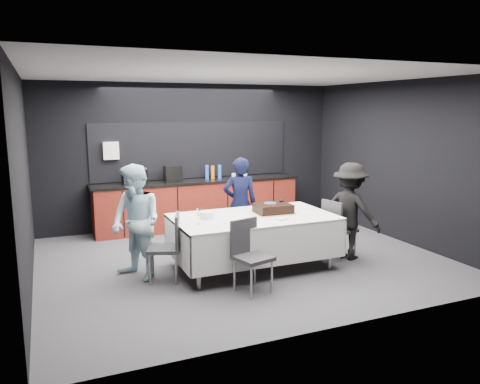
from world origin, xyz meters
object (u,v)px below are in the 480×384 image
at_px(person_left, 136,223).
at_px(chair_left, 169,242).
at_px(plate_stack, 207,215).
at_px(champagne_flute, 199,213).
at_px(person_right, 350,211).
at_px(cake_assembly, 273,208).
at_px(party_table, 253,225).
at_px(chair_near, 249,250).
at_px(chair_right, 336,225).
at_px(person_center, 240,204).

bearing_deg(person_left, chair_left, 28.86).
bearing_deg(chair_left, plate_stack, 14.18).
xyz_separation_m(champagne_flute, person_right, (2.45, -0.01, -0.19)).
bearing_deg(cake_assembly, champagne_flute, -169.29).
relative_size(party_table, chair_near, 2.51).
distance_m(chair_near, person_right, 2.08).
distance_m(plate_stack, chair_right, 2.07).
xyz_separation_m(cake_assembly, plate_stack, (-1.02, 0.04, -0.02)).
bearing_deg(cake_assembly, plate_stack, 177.75).
xyz_separation_m(chair_right, chair_near, (-1.78, -0.66, 0.00)).
height_order(party_table, cake_assembly, cake_assembly).
bearing_deg(person_center, chair_right, 152.82).
distance_m(person_center, person_right, 1.77).
distance_m(chair_left, chair_right, 2.63).
relative_size(cake_assembly, person_right, 0.38).
distance_m(chair_left, person_center, 1.76).
bearing_deg(chair_right, plate_stack, 173.86).
bearing_deg(cake_assembly, chair_right, -10.00).
relative_size(party_table, person_right, 1.54).
distance_m(plate_stack, champagne_flute, 0.37).
relative_size(party_table, person_left, 1.46).
xyz_separation_m(chair_right, person_center, (-1.18, 1.04, 0.23)).
bearing_deg(person_right, person_left, 56.19).
xyz_separation_m(person_center, person_right, (1.38, -1.11, -0.02)).
bearing_deg(person_center, person_right, 155.44).
bearing_deg(person_right, cake_assembly, 51.54).
bearing_deg(cake_assembly, person_right, -11.32).
relative_size(cake_assembly, plate_stack, 2.82).
height_order(chair_right, person_right, person_right).
relative_size(person_center, person_left, 0.97).
relative_size(cake_assembly, champagne_flute, 2.55).
bearing_deg(chair_near, person_right, 16.86).
distance_m(cake_assembly, person_left, 2.01).
xyz_separation_m(party_table, chair_right, (1.37, -0.11, -0.11)).
relative_size(champagne_flute, chair_right, 0.24).
bearing_deg(party_table, plate_stack, 170.73).
distance_m(plate_stack, person_center, 1.19).
xyz_separation_m(chair_left, chair_near, (0.85, -0.73, 0.00)).
height_order(chair_left, person_right, person_right).
bearing_deg(chair_near, cake_assembly, 47.67).
distance_m(cake_assembly, champagne_flute, 1.26).
distance_m(party_table, champagne_flute, 0.95).
height_order(party_table, chair_near, chair_near).
distance_m(party_table, chair_right, 1.38).
height_order(cake_assembly, chair_left, cake_assembly).
height_order(party_table, plate_stack, plate_stack).
relative_size(cake_assembly, person_left, 0.36).
bearing_deg(chair_near, party_table, 61.90).
distance_m(cake_assembly, chair_right, 1.08).
bearing_deg(person_right, chair_left, 60.19).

